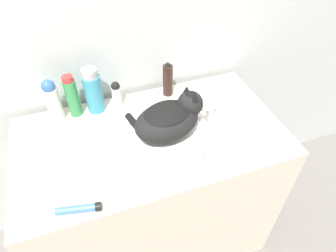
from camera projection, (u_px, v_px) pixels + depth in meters
wall_back at (122, 17)px, 1.24m from camera, size 8.00×0.05×2.40m
vanity_counter at (154, 193)px, 1.53m from camera, size 1.11×0.60×0.84m
sink_basin at (167, 137)px, 1.20m from camera, size 0.36×0.36×0.04m
cat at (170, 117)px, 1.14m from camera, size 0.30×0.26×0.17m
faucet at (209, 111)px, 1.24m from camera, size 0.14×0.05×0.15m
hairspray_can_black at (168, 80)px, 1.39m from camera, size 0.05×0.05×0.18m
shampoo_bottle_tall at (72, 96)px, 1.27m from camera, size 0.05×0.05×0.20m
mouthwash_bottle at (93, 91)px, 1.29m from camera, size 0.08×0.08×0.21m
deodorant_stick at (116, 94)px, 1.34m from camera, size 0.04×0.04×0.12m
lotion_bottle_white at (53, 100)px, 1.25m from camera, size 0.06×0.06×0.20m
cream_tube at (79, 209)px, 0.98m from camera, size 0.15×0.06×0.03m
soap_bar at (239, 144)px, 1.19m from camera, size 0.06×0.05×0.02m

